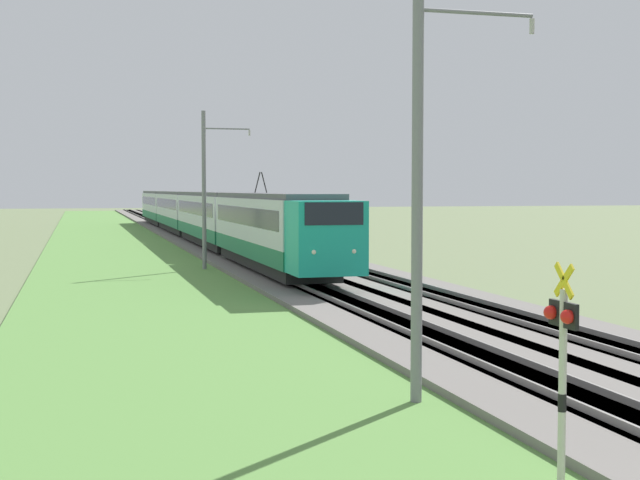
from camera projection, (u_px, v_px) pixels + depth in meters
The scene contains 9 objects.
ballast_main at pixel (224, 252), 57.96m from camera, with size 240.00×4.40×0.30m.
ballast_adjacent at pixel (281, 251), 58.96m from camera, with size 240.00×4.40×0.30m.
track_main at pixel (224, 252), 57.96m from camera, with size 240.00×1.57×0.45m.
track_adjacent at pixel (281, 251), 58.96m from camera, with size 240.00×1.57×0.45m.
grass_verge at pixel (131, 256), 56.40m from camera, with size 240.00×11.06×0.12m.
passenger_train at pixel (195, 212), 72.30m from camera, with size 81.01×2.85×5.16m.
crossing_signal_aux at pixel (562, 354), 12.32m from camera, with size 0.70×0.23×3.25m.
catenary_mast_near at pixel (420, 180), 17.13m from camera, with size 0.22×2.56×8.58m.
catenary_mast_mid at pixel (205, 189), 46.01m from camera, with size 0.22×2.56×8.30m.
Camera 1 is at (-7.43, 9.17, 4.26)m, focal length 50.00 mm.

